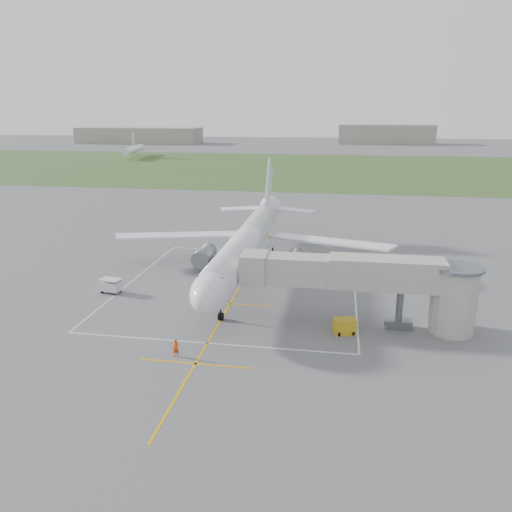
% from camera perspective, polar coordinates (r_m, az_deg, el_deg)
% --- Properties ---
extents(ground, '(700.00, 700.00, 0.00)m').
position_cam_1_polar(ground, '(65.74, -1.13, -2.30)').
color(ground, '#58585A').
rests_on(ground, ground).
extents(grass_strip, '(700.00, 120.00, 0.02)m').
position_cam_1_polar(grass_strip, '(192.72, 6.05, 9.99)').
color(grass_strip, '#365927').
rests_on(grass_strip, ground).
extents(apron_markings, '(28.20, 60.00, 0.01)m').
position_cam_1_polar(apron_markings, '(60.36, -2.14, -4.03)').
color(apron_markings, '#CF980C').
rests_on(apron_markings, ground).
extents(airliner, '(38.93, 46.75, 13.52)m').
position_cam_1_polar(airliner, '(65.19, -1.03, 1.57)').
color(airliner, silver).
rests_on(airliner, ground).
extents(jet_bridge, '(23.40, 5.00, 7.20)m').
position_cam_1_polar(jet_bridge, '(50.60, 13.74, -2.89)').
color(jet_bridge, gray).
rests_on(jet_bridge, ground).
extents(gpu_unit, '(2.34, 1.92, 1.53)m').
position_cam_1_polar(gpu_unit, '(49.83, 10.08, -7.91)').
color(gpu_unit, gold).
rests_on(gpu_unit, ground).
extents(baggage_cart, '(2.71, 1.94, 1.71)m').
position_cam_1_polar(baggage_cart, '(62.06, -16.28, -3.27)').
color(baggage_cart, silver).
rests_on(baggage_cart, ground).
extents(ramp_worker_nose, '(0.60, 0.40, 1.63)m').
position_cam_1_polar(ramp_worker_nose, '(45.32, -9.14, -10.34)').
color(ramp_worker_nose, '#DB4006').
rests_on(ramp_worker_nose, ground).
extents(ramp_worker_wing, '(1.08, 1.17, 1.93)m').
position_cam_1_polar(ramp_worker_wing, '(69.98, -4.84, -0.36)').
color(ramp_worker_wing, '#E15007').
rests_on(ramp_worker_wing, ground).
extents(distant_hangars, '(345.00, 49.00, 12.00)m').
position_cam_1_polar(distant_hangars, '(327.98, 4.71, 13.51)').
color(distant_hangars, gray).
rests_on(distant_hangars, ground).
extents(distant_aircraft, '(199.73, 47.09, 8.85)m').
position_cam_1_polar(distant_aircraft, '(230.29, 9.50, 11.78)').
color(distant_aircraft, silver).
rests_on(distant_aircraft, ground).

